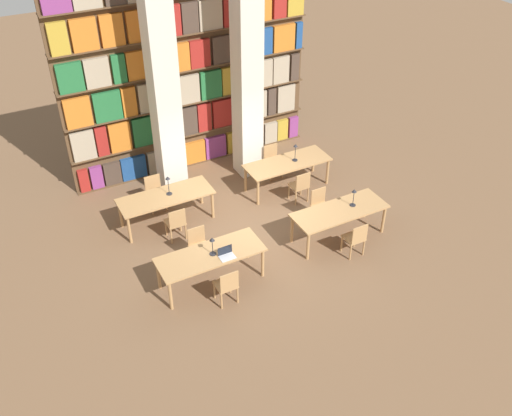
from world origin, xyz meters
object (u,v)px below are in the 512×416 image
Objects in this scene: reading_table_2 at (166,198)px; chair_2 at (356,238)px; chair_1 at (199,245)px; reading_table_1 at (339,213)px; pillar_center at (247,67)px; desk_lamp_1 at (354,195)px; chair_4 at (176,222)px; reading_table_0 at (211,257)px; chair_7 at (273,160)px; reading_table_3 at (287,165)px; laptop at (227,255)px; chair_0 at (227,285)px; chair_3 at (320,205)px; pillar_left at (163,84)px; desk_lamp_3 at (295,150)px; desk_lamp_0 at (212,243)px; desk_lamp_2 at (168,182)px; chair_5 at (155,192)px; chair_6 at (300,185)px.

chair_2 is at bearing -43.69° from reading_table_2.
chair_1 reaches higher than reading_table_1.
pillar_center is 13.54× the size of desk_lamp_1.
desk_lamp_1 is 4.12m from chair_4.
chair_2 is at bearing -83.85° from pillar_center.
pillar_center is at bearing 52.86° from reading_table_0.
chair_7 is at bearing 89.67° from chair_2.
desk_lamp_1 is 0.20× the size of reading_table_3.
chair_0 is at bearing -115.86° from laptop.
chair_3 is at bearing -179.70° from chair_1.
pillar_left is 12.50× the size of desk_lamp_3.
chair_3 is at bearing 18.05° from laptop.
chair_0 is 3.48m from chair_3.
desk_lamp_2 is at bearing 90.09° from desk_lamp_0.
desk_lamp_3 reaches higher than chair_5.
desk_lamp_0 is 0.19× the size of reading_table_3.
chair_6 reaches higher than reading_table_2.
chair_2 is at bearing -93.14° from reading_table_1.
chair_4 is (-0.04, -0.71, -0.22)m from reading_table_2.
laptop is 3.54m from chair_6.
reading_table_0 is 1.73m from chair_4.
desk_lamp_3 is (0.21, -0.02, 0.40)m from reading_table_3.
pillar_left reaches higher than chair_6.
desk_lamp_0 is (-0.50, -3.65, -1.94)m from pillar_left.
pillar_left is at bearing 155.81° from reading_table_3.
chair_1 is 0.39× the size of reading_table_3.
chair_5 is at bearing 92.69° from desk_lamp_0.
chair_2 is 1.02m from desk_lamp_1.
chair_4 is (-0.65, -1.89, -2.52)m from pillar_left.
reading_table_3 is at bearing 36.30° from reading_table_0.
desk_lamp_3 is (3.42, 2.40, 0.04)m from desk_lamp_0.
desk_lamp_1 is (3.06, -3.58, -1.93)m from pillar_left.
reading_table_2 is (-0.10, 1.72, 0.22)m from chair_1.
desk_lamp_3 is at bearing 93.35° from desk_lamp_1.
desk_lamp_0 is at bearing 92.69° from chair_5.
desk_lamp_2 reaches higher than reading_table_1.
desk_lamp_0 reaches higher than reading_table_3.
reading_table_3 is (3.23, 3.10, 0.22)m from chair_0.
chair_2 is 4.09m from chair_4.
laptop is at bearing -85.26° from desk_lamp_2.
laptop is (0.22, -0.20, -0.25)m from desk_lamp_0.
chair_5 is (-0.14, 3.85, 0.00)m from chair_0.
chair_4 is 1.83× the size of desk_lamp_3.
reading_table_1 is 4.58m from chair_5.
desk_lamp_0 reaches higher than chair_7.
chair_7 is (-0.04, 0.71, -0.22)m from reading_table_3.
desk_lamp_1 reaches higher than reading_table_2.
chair_1 is (0.03, 0.71, -0.22)m from reading_table_0.
reading_table_2 is (-3.27, 3.12, 0.22)m from chair_2.
reading_table_0 is 0.37m from laptop.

